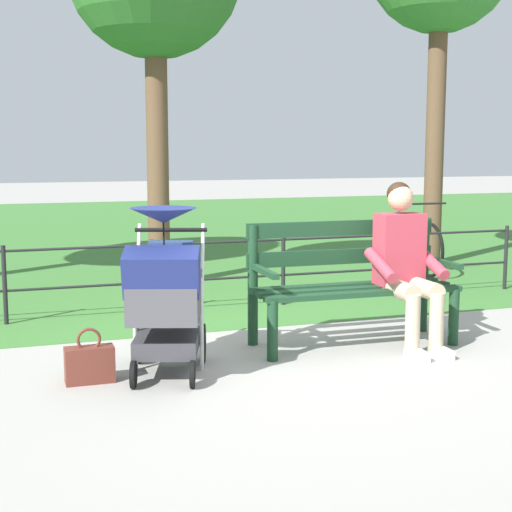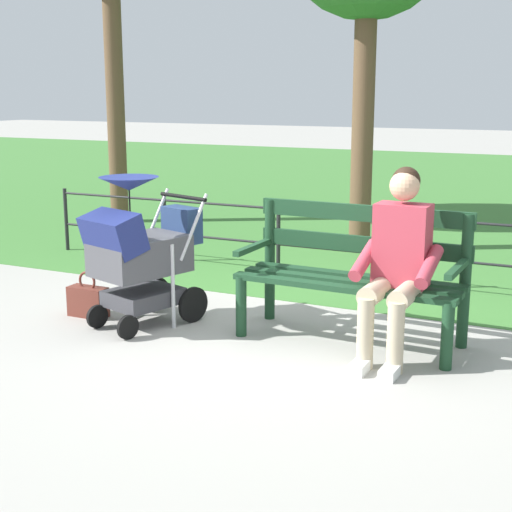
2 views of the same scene
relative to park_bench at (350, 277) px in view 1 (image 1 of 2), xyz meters
The scene contains 8 objects.
ground_plane 0.82m from the park_bench, 10.48° to the left, with size 60.00×60.00×0.00m, color #9E9B93.
grass_lawn 8.72m from the park_bench, 85.90° to the right, with size 40.00×16.00×0.01m, color #3D7533.
park_bench is the anchor object (origin of this frame).
person_on_bench 0.45m from the park_bench, 148.61° to the left, with size 0.54×0.74×1.28m.
stroller 1.61m from the park_bench, 14.49° to the left, with size 0.74×0.99×1.15m.
handbag 2.15m from the park_bench, 10.67° to the left, with size 0.32×0.14×0.37m.
park_fence 1.66m from the park_bench, 67.97° to the right, with size 6.54×0.04×0.70m.
bicycle 3.77m from the park_bench, 127.47° to the right, with size 0.44×1.66×0.89m.
Camera 1 is at (1.99, 5.24, 1.54)m, focal length 53.51 mm.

